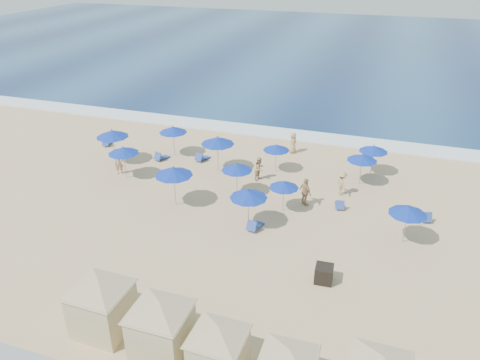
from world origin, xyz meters
name	(u,v)px	position (x,y,z in m)	size (l,w,h in m)	color
ground	(244,231)	(0.00, 0.00, 0.00)	(160.00, 160.00, 0.00)	tan
ocean	(352,48)	(0.00, 55.00, 0.03)	(160.00, 80.00, 0.06)	navy
surf_line	(300,135)	(0.00, 15.50, 0.04)	(160.00, 2.50, 0.08)	white
trash_bin	(324,274)	(5.00, -3.03, 0.43)	(0.85, 0.85, 0.85)	black
cabana_0	(101,298)	(-3.24, -9.10, 1.67)	(4.64, 4.64, 2.91)	#C7B588
cabana_1	(160,320)	(-0.37, -9.41, 1.63)	(4.54, 4.54, 2.85)	#C7B588
cabana_2	(218,344)	(2.13, -9.70, 1.48)	(4.12, 4.12, 2.59)	#C7B588
umbrella_0	(112,134)	(-11.96, 5.78, 2.32)	(2.36, 2.36, 2.68)	#A5A8AD
umbrella_1	(123,150)	(-9.90, 3.84, 2.08)	(2.11, 2.11, 2.40)	#A5A8AD
umbrella_2	(173,130)	(-8.40, 8.45, 2.10)	(2.13, 2.13, 2.42)	#A5A8AD
umbrella_3	(174,171)	(-4.98, 1.47, 2.31)	(2.34, 2.34, 2.67)	#A5A8AD
umbrella_4	(218,141)	(-4.21, 6.90, 2.34)	(2.37, 2.37, 2.70)	#A5A8AD
umbrella_5	(237,167)	(-1.78, 3.93, 1.98)	(2.00, 2.00, 2.28)	#A5A8AD
umbrella_6	(249,194)	(0.08, 0.50, 2.13)	(2.16, 2.16, 2.45)	#A5A8AD
umbrella_7	(276,147)	(-0.27, 8.10, 1.86)	(1.88, 1.88, 2.14)	#A5A8AD
umbrella_8	(284,185)	(1.55, 2.89, 1.77)	(1.80, 1.80, 2.05)	#A5A8AD
umbrella_9	(374,149)	(6.23, 9.78, 1.97)	(1.99, 1.99, 2.27)	#A5A8AD
umbrella_10	(362,158)	(5.63, 7.94, 1.99)	(2.01, 2.01, 2.29)	#A5A8AD
umbrella_11	(408,210)	(8.58, 1.62, 2.02)	(2.05, 2.05, 2.33)	#A5A8AD
beach_chair_0	(107,143)	(-14.42, 8.47, 0.22)	(0.76, 1.26, 0.64)	#274291
beach_chair_1	(161,157)	(-9.01, 7.34, 0.24)	(0.92, 1.39, 0.70)	#274291
beach_chair_2	(202,157)	(-6.03, 8.18, 0.25)	(0.91, 1.43, 0.73)	#274291
beach_chair_3	(254,225)	(0.49, 0.33, 0.24)	(0.80, 1.37, 0.71)	#274291
beach_chair_4	(340,205)	(4.79, 4.32, 0.22)	(0.71, 1.24, 0.64)	#274291
beach_chair_5	(425,216)	(9.77, 4.47, 0.24)	(0.87, 1.35, 0.69)	#274291
beachgoer_0	(119,163)	(-10.66, 4.26, 0.82)	(0.60, 0.39, 1.64)	tan
beachgoer_1	(260,169)	(-1.01, 6.52, 0.82)	(0.80, 0.62, 1.65)	tan
beachgoer_2	(305,192)	(2.67, 3.99, 0.92)	(1.07, 0.45, 1.83)	tan
beachgoer_3	(342,183)	(4.65, 6.08, 0.81)	(1.05, 0.60, 1.62)	tan
beachgoer_4	(293,143)	(0.15, 11.80, 0.83)	(0.81, 0.53, 1.66)	tan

